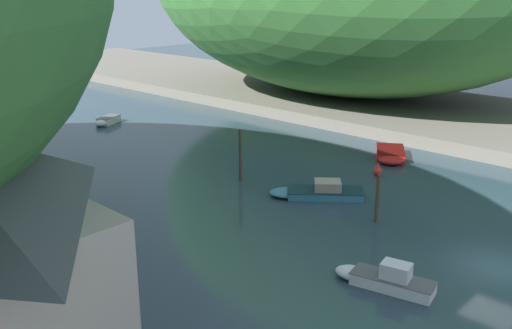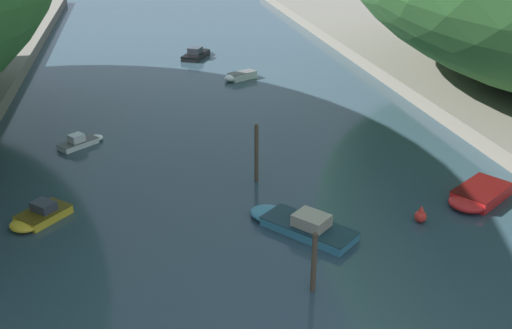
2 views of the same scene
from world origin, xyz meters
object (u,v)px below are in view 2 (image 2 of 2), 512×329
Objects in this scene: boat_white_cruiser at (477,196)px; channel_buoy_near at (421,216)px; boat_near_quay at (239,76)px; boat_far_right_bank at (299,223)px; boat_navy_launch at (39,216)px; boat_small_dinghy at (197,54)px; boat_moored_right at (82,141)px.

boat_white_cruiser is 5.02× the size of channel_buoy_near.
boat_near_quay is 0.60× the size of boat_far_right_bank.
boat_near_quay is 1.01× the size of boat_navy_launch.
boat_navy_launch is at bearing 124.72° from boat_far_right_bank.
boat_far_right_bank is at bearing -60.23° from boat_small_dinghy.
boat_moored_right is 0.95× the size of boat_navy_launch.
boat_near_quay is at bearing -45.19° from boat_small_dinghy.
boat_white_cruiser is at bearing 18.59° from channel_buoy_near.
boat_moored_right is 10.36m from boat_navy_launch.
boat_far_right_bank is 1.68× the size of boat_navy_launch.
boat_moored_right is at bearing 108.27° from boat_near_quay.
channel_buoy_near is (19.64, -4.20, 0.07)m from boat_navy_launch.
boat_far_right_bank is (-10.55, -0.79, -0.01)m from boat_white_cruiser.
boat_far_right_bank is at bearing 61.67° from boat_white_cruiser.
boat_moored_right is at bearing 26.91° from boat_white_cruiser.
boat_moored_right is 3.42× the size of channel_buoy_near.
boat_far_right_bank is 6.05× the size of channel_buoy_near.
boat_navy_launch is at bearing 50.61° from boat_white_cruiser.
boat_moored_right is 0.94× the size of boat_near_quay.
boat_far_right_bank is 13.69m from boat_navy_launch.
boat_navy_launch is at bearing 120.99° from boat_near_quay.
boat_small_dinghy is 35.34m from boat_navy_launch.
boat_navy_launch is at bearing -47.35° from boat_moored_right.
channel_buoy_near is at bearing -148.87° from boat_navy_launch.
boat_moored_right is at bearing -55.39° from boat_navy_launch.
channel_buoy_near is (-4.11, -1.38, 0.02)m from boat_white_cruiser.
boat_small_dinghy is 5.53× the size of channel_buoy_near.
boat_moored_right is 25.28m from boat_small_dinghy.
boat_near_quay is at bearing 96.10° from boat_moored_right.
boat_navy_launch is (-23.75, 2.82, -0.04)m from boat_white_cruiser.
boat_white_cruiser is 4.33m from channel_buoy_near.
channel_buoy_near is at bearing 12.63° from boat_moored_right.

